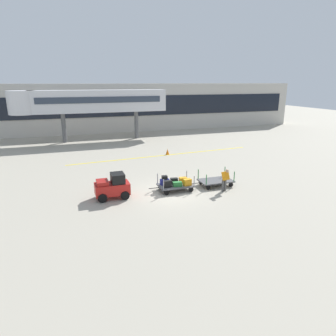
% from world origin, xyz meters
% --- Properties ---
extents(ground_plane, '(120.00, 120.00, 0.00)m').
position_xyz_m(ground_plane, '(0.00, 0.00, 0.00)').
color(ground_plane, '#A8A08E').
extents(apron_lead_line, '(18.81, 1.68, 0.01)m').
position_xyz_m(apron_lead_line, '(2.99, 9.86, 0.00)').
color(apron_lead_line, yellow).
rests_on(apron_lead_line, ground_plane).
extents(terminal_building, '(59.03, 2.51, 6.79)m').
position_xyz_m(terminal_building, '(0.00, 25.98, 3.40)').
color(terminal_building, '#BCB7AD').
rests_on(terminal_building, ground_plane).
extents(jet_bridge, '(18.12, 3.00, 6.08)m').
position_xyz_m(jet_bridge, '(-3.61, 19.99, 4.73)').
color(jet_bridge, silver).
rests_on(jet_bridge, ground_plane).
extents(baggage_tug, '(2.10, 1.23, 1.58)m').
position_xyz_m(baggage_tug, '(-3.63, 0.19, 0.75)').
color(baggage_tug, red).
rests_on(baggage_tug, ground_plane).
extents(baggage_cart_lead, '(3.00, 1.41, 1.10)m').
position_xyz_m(baggage_cart_lead, '(0.51, 0.20, 0.49)').
color(baggage_cart_lead, '#4C4C4F').
rests_on(baggage_cart_lead, ground_plane).
extents(baggage_cart_middle, '(3.00, 1.41, 1.10)m').
position_xyz_m(baggage_cart_middle, '(3.53, 0.21, 0.35)').
color(baggage_cart_middle, '#4C4C4F').
rests_on(baggage_cart_middle, ground_plane).
extents(baggage_handler, '(0.49, 0.51, 1.56)m').
position_xyz_m(baggage_handler, '(3.56, -1.01, 0.87)').
color(baggage_handler, '#4C4C4C').
rests_on(baggage_handler, ground_plane).
extents(safety_cone_near, '(0.36, 0.36, 0.55)m').
position_xyz_m(safety_cone_near, '(3.35, 10.12, 0.28)').
color(safety_cone_near, orange).
rests_on(safety_cone_near, ground_plane).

